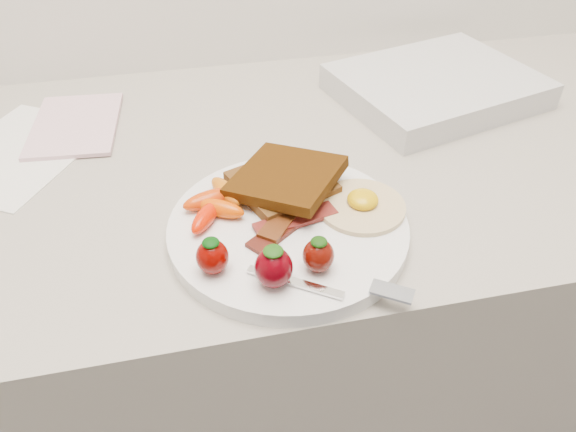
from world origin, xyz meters
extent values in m
cube|color=gray|center=(0.00, 1.70, 0.45)|extent=(2.00, 0.60, 0.90)
cylinder|color=white|center=(0.02, 1.54, 0.91)|extent=(0.27, 0.27, 0.02)
cube|color=#422D0F|center=(0.03, 1.60, 0.93)|extent=(0.13, 0.13, 0.01)
cube|color=black|center=(0.03, 1.59, 0.94)|extent=(0.16, 0.16, 0.03)
cylinder|color=beige|center=(0.11, 1.54, 0.92)|extent=(0.12, 0.12, 0.01)
ellipsoid|color=#D9A606|center=(0.11, 1.55, 0.93)|extent=(0.04, 0.04, 0.02)
cube|color=black|center=(0.02, 1.53, 0.92)|extent=(0.09, 0.08, 0.00)
cube|color=#4C0A09|center=(0.03, 1.53, 0.92)|extent=(0.10, 0.05, 0.00)
cube|color=black|center=(0.02, 1.54, 0.92)|extent=(0.08, 0.09, 0.00)
ellipsoid|color=#CC3705|center=(-0.06, 1.59, 0.93)|extent=(0.07, 0.04, 0.02)
ellipsoid|color=#E14900|center=(-0.05, 1.57, 0.93)|extent=(0.06, 0.05, 0.02)
ellipsoid|color=red|center=(-0.07, 1.55, 0.93)|extent=(0.05, 0.06, 0.02)
ellipsoid|color=#C9630B|center=(-0.04, 1.60, 0.93)|extent=(0.04, 0.06, 0.02)
ellipsoid|color=#630300|center=(-0.07, 1.48, 0.94)|extent=(0.03, 0.03, 0.04)
ellipsoid|color=#043405|center=(-0.07, 1.48, 0.96)|extent=(0.02, 0.02, 0.01)
ellipsoid|color=#4C0007|center=(-0.01, 1.45, 0.94)|extent=(0.04, 0.04, 0.04)
ellipsoid|color=#17450B|center=(-0.01, 1.45, 0.96)|extent=(0.02, 0.02, 0.01)
ellipsoid|color=#4D0903|center=(0.04, 1.46, 0.94)|extent=(0.03, 0.03, 0.04)
ellipsoid|color=#103606|center=(0.04, 1.46, 0.95)|extent=(0.02, 0.02, 0.01)
cube|color=silver|center=(0.01, 1.44, 0.92)|extent=(0.09, 0.06, 0.00)
cube|color=#B4BDCD|center=(0.10, 1.41, 0.92)|extent=(0.05, 0.04, 0.00)
cube|color=white|center=(-0.30, 1.78, 0.90)|extent=(0.26, 0.28, 0.00)
cube|color=beige|center=(-0.23, 1.83, 0.91)|extent=(0.13, 0.18, 0.01)
cube|color=silver|center=(0.32, 1.81, 0.92)|extent=(0.34, 0.30, 0.04)
camera|label=1|loc=(-0.08, 1.07, 1.32)|focal=35.00mm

